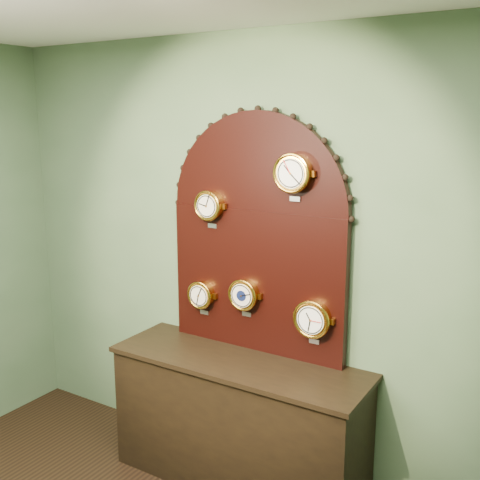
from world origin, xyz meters
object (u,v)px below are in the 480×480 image
Objects in this scene: roman_clock at (209,206)px; hygrometer at (201,295)px; shop_counter at (238,424)px; display_board at (257,227)px; barometer at (244,295)px; arabic_clock at (293,173)px; tide_clock at (313,319)px.

hygrometer is (-0.07, 0.00, -0.60)m from roman_clock.
hygrometer is (-0.38, 0.15, 0.74)m from shop_counter.
shop_counter is 0.85m from hygrometer.
barometer is at bearing -128.54° from display_board.
roman_clock is at bearing 179.91° from arabic_clock.
tide_clock is at bearing -9.06° from display_board.
tide_clock is (0.80, -0.00, -0.01)m from hygrometer.
tide_clock is at bearing 20.12° from shop_counter.
shop_counter is at bearing -26.43° from roman_clock.
shop_counter is at bearing -90.00° from display_board.
display_board reaches higher than roman_clock.
display_board is (0.00, 0.22, 1.23)m from shop_counter.
arabic_clock is 0.84m from barometer.
shop_counter is 1.61m from arabic_clock.
roman_clock is 0.87× the size of arabic_clock.
shop_counter is 1.05× the size of display_board.
arabic_clock is 1.00× the size of tide_clock.
display_board is 5.42× the size of arabic_clock.
tide_clock reaches higher than shop_counter.
shop_counter is at bearing -71.09° from barometer.
barometer is (-0.32, 0.00, -0.78)m from arabic_clock.
hygrometer reaches higher than shop_counter.
barometer is 0.90× the size of tide_clock.
roman_clock is 0.87× the size of tide_clock.
hygrometer is 0.80m from tide_clock.
shop_counter is 6.66× the size of hygrometer.
roman_clock is 0.60m from hygrometer.
shop_counter is 0.85m from tide_clock.
arabic_clock is at bearing -0.10° from barometer.
barometer is at bearing 108.91° from shop_counter.
tide_clock reaches higher than hygrometer.
shop_counter is 5.66× the size of tide_clock.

